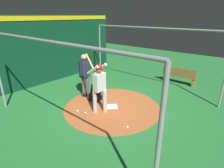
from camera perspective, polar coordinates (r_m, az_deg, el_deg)
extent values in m
plane|color=#287A38|center=(7.06, 0.00, -7.22)|extent=(25.03, 25.03, 0.00)
cylinder|color=#B76033|center=(7.06, 0.00, -7.20)|extent=(3.68, 3.68, 0.01)
cube|color=white|center=(7.06, 0.00, -7.13)|extent=(0.59, 0.59, 0.01)
cylinder|color=#BCBCC0|center=(6.56, -2.28, -5.39)|extent=(0.15, 0.15, 0.85)
cylinder|color=#BCBCC0|center=(6.54, -5.44, -5.56)|extent=(0.15, 0.15, 0.85)
cube|color=silver|center=(6.26, -4.02, 0.60)|extent=(0.22, 0.44, 0.63)
cylinder|color=silver|center=(6.32, -3.53, 5.19)|extent=(0.51, 0.09, 0.40)
cylinder|color=silver|center=(6.05, -6.12, 4.39)|extent=(0.51, 0.09, 0.40)
sphere|color=#9E704C|center=(6.12, -4.12, 4.49)|extent=(0.22, 0.22, 0.22)
sphere|color=#A51414|center=(6.10, -4.14, 5.04)|extent=(0.24, 0.24, 0.24)
cylinder|color=tan|center=(6.14, -6.51, 5.97)|extent=(0.54, 0.06, 0.73)
cube|color=black|center=(7.56, -5.23, -4.04)|extent=(0.40, 0.40, 0.31)
cube|color=black|center=(7.38, -5.11, -1.44)|extent=(0.31, 0.40, 0.49)
sphere|color=brown|center=(7.24, -5.08, 1.03)|extent=(0.23, 0.23, 0.23)
cube|color=gray|center=(7.17, -4.50, 0.85)|extent=(0.03, 0.21, 0.21)
ellipsoid|color=brown|center=(7.28, -3.19, -2.79)|extent=(0.12, 0.28, 0.22)
cylinder|color=#4C4C51|center=(7.90, -7.86, -0.64)|extent=(0.15, 0.15, 0.90)
cylinder|color=#4C4C51|center=(7.78, -8.94, -1.05)|extent=(0.15, 0.15, 0.90)
cube|color=#1E2338|center=(7.58, -8.72, 4.83)|extent=(0.22, 0.42, 0.71)
cylinder|color=#1E2338|center=(7.70, -7.61, 5.56)|extent=(0.09, 0.09, 0.60)
cylinder|color=#1E2338|center=(7.44, -9.90, 4.90)|extent=(0.09, 0.09, 0.60)
sphere|color=tan|center=(7.47, -8.92, 8.40)|extent=(0.23, 0.23, 0.23)
cube|color=#0C3D26|center=(9.85, -20.45, 9.97)|extent=(0.20, 9.03, 3.35)
cube|color=yellow|center=(9.62, -21.30, 18.83)|extent=(0.03, 8.85, 0.20)
cylinder|color=gray|center=(2.98, 14.28, -20.19)|extent=(0.08, 0.08, 2.81)
cylinder|color=gray|center=(10.49, -3.83, 10.32)|extent=(0.08, 0.08, 2.81)
cylinder|color=gray|center=(4.57, -22.67, 12.85)|extent=(6.31, 0.07, 0.07)
cylinder|color=gray|center=(8.44, 12.28, 16.97)|extent=(6.31, 0.07, 0.07)
cube|color=olive|center=(11.19, -8.83, 6.17)|extent=(0.70, 0.04, 1.05)
cylinder|color=black|center=(11.43, -9.42, 6.02)|extent=(0.06, 0.19, 0.88)
cylinder|color=tan|center=(11.35, -9.02, 5.89)|extent=(0.06, 0.17, 0.87)
cylinder|color=olive|center=(11.26, -8.61, 5.75)|extent=(0.06, 0.20, 0.85)
cylinder|color=olive|center=(11.16, -8.21, 5.80)|extent=(0.06, 0.21, 0.91)
cylinder|color=black|center=(11.08, -7.78, 5.57)|extent=(0.06, 0.16, 0.86)
cube|color=olive|center=(9.94, 20.45, 2.59)|extent=(1.71, 0.36, 0.05)
cube|color=olive|center=(9.74, 20.27, 3.63)|extent=(1.71, 0.04, 0.40)
cube|color=olive|center=(10.26, 16.49, 2.29)|extent=(0.08, 0.32, 0.40)
cube|color=olive|center=(9.81, 24.25, 0.41)|extent=(0.08, 0.32, 0.40)
sphere|color=white|center=(6.66, -8.43, -8.93)|extent=(0.07, 0.07, 0.07)
sphere|color=white|center=(6.82, -10.93, -8.32)|extent=(0.07, 0.07, 0.07)
sphere|color=white|center=(5.84, 4.84, -13.41)|extent=(0.07, 0.07, 0.07)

